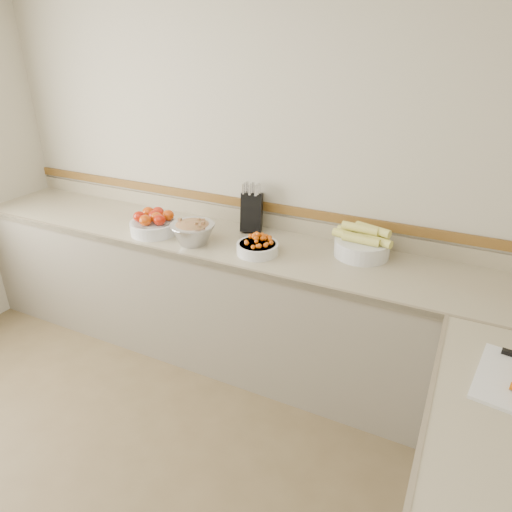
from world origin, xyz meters
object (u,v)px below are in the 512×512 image
at_px(corn_bowl, 362,244).
at_px(rhubarb_bowl, 193,231).
at_px(tomato_bowl, 154,223).
at_px(knife_block, 252,211).
at_px(cherry_tomato_bowl, 258,246).

height_order(corn_bowl, rhubarb_bowl, corn_bowl).
height_order(tomato_bowl, corn_bowl, corn_bowl).
bearing_deg(tomato_bowl, corn_bowl, 11.30).
bearing_deg(corn_bowl, knife_block, 174.97).
bearing_deg(knife_block, rhubarb_bowl, -122.44).
bearing_deg(rhubarb_bowl, tomato_bowl, 174.52).
relative_size(tomato_bowl, cherry_tomato_bowl, 1.22).
bearing_deg(rhubarb_bowl, corn_bowl, 16.52).
height_order(tomato_bowl, rhubarb_bowl, rhubarb_bowl).
bearing_deg(corn_bowl, rhubarb_bowl, -163.48).
height_order(knife_block, rhubarb_bowl, knife_block).
height_order(cherry_tomato_bowl, rhubarb_bowl, rhubarb_bowl).
distance_m(tomato_bowl, corn_bowl, 1.37).
height_order(knife_block, tomato_bowl, knife_block).
bearing_deg(corn_bowl, cherry_tomato_bowl, -156.19).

